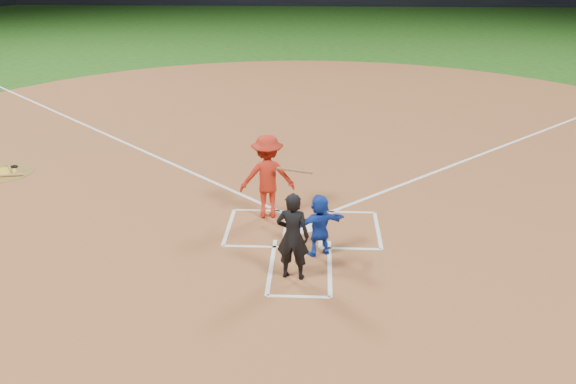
{
  "coord_description": "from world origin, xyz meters",
  "views": [
    {
      "loc": [
        0.3,
        -12.41,
        5.79
      ],
      "look_at": [
        -0.3,
        -0.4,
        1.0
      ],
      "focal_mm": 40.0,
      "sensor_mm": 36.0,
      "label": 1
    }
  ],
  "objects_px": {
    "home_plate": "(303,228)",
    "batter_at_plate": "(267,176)",
    "on_deck_circle": "(0,173)",
    "umpire": "(293,236)",
    "catcher": "(319,225)"
  },
  "relations": [
    {
      "from": "catcher",
      "to": "umpire",
      "type": "bearing_deg",
      "value": 38.95
    },
    {
      "from": "home_plate",
      "to": "on_deck_circle",
      "type": "distance_m",
      "value": 8.65
    },
    {
      "from": "on_deck_circle",
      "to": "umpire",
      "type": "bearing_deg",
      "value": -33.11
    },
    {
      "from": "umpire",
      "to": "batter_at_plate",
      "type": "height_order",
      "value": "batter_at_plate"
    },
    {
      "from": "catcher",
      "to": "batter_at_plate",
      "type": "relative_size",
      "value": 0.66
    },
    {
      "from": "umpire",
      "to": "catcher",
      "type": "bearing_deg",
      "value": -107.11
    },
    {
      "from": "umpire",
      "to": "batter_at_plate",
      "type": "bearing_deg",
      "value": -66.88
    },
    {
      "from": "on_deck_circle",
      "to": "batter_at_plate",
      "type": "relative_size",
      "value": 0.91
    },
    {
      "from": "home_plate",
      "to": "batter_at_plate",
      "type": "height_order",
      "value": "batter_at_plate"
    },
    {
      "from": "home_plate",
      "to": "on_deck_circle",
      "type": "relative_size",
      "value": 0.35
    },
    {
      "from": "home_plate",
      "to": "umpire",
      "type": "xyz_separation_m",
      "value": [
        -0.13,
        -2.11,
        0.82
      ]
    },
    {
      "from": "catcher",
      "to": "home_plate",
      "type": "bearing_deg",
      "value": -98.03
    },
    {
      "from": "umpire",
      "to": "batter_at_plate",
      "type": "xyz_separation_m",
      "value": [
        -0.67,
        2.74,
        0.11
      ]
    },
    {
      "from": "on_deck_circle",
      "to": "umpire",
      "type": "xyz_separation_m",
      "value": [
        7.95,
        -5.18,
        0.82
      ]
    },
    {
      "from": "home_plate",
      "to": "on_deck_circle",
      "type": "xyz_separation_m",
      "value": [
        -8.08,
        3.08,
        -0.0
      ]
    }
  ]
}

